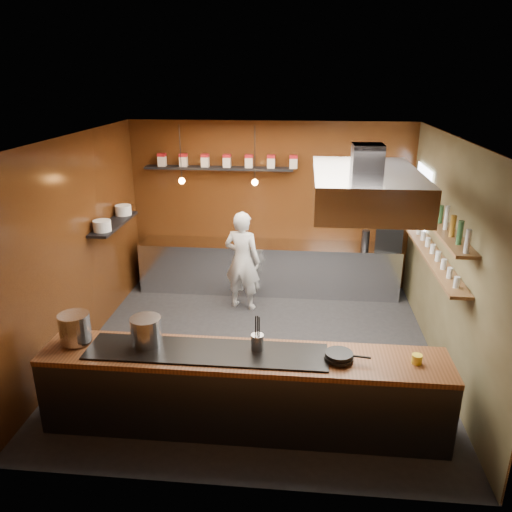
# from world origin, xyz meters

# --- Properties ---
(floor) EXTENTS (5.00, 5.00, 0.00)m
(floor) POSITION_xyz_m (0.00, 0.00, 0.00)
(floor) COLOR black
(floor) RESTS_ON ground
(back_wall) EXTENTS (5.00, 0.00, 5.00)m
(back_wall) POSITION_xyz_m (0.00, 2.50, 1.50)
(back_wall) COLOR #321309
(back_wall) RESTS_ON ground
(left_wall) EXTENTS (0.00, 5.00, 5.00)m
(left_wall) POSITION_xyz_m (-2.50, 0.00, 1.50)
(left_wall) COLOR #321309
(left_wall) RESTS_ON ground
(right_wall) EXTENTS (0.00, 5.00, 5.00)m
(right_wall) POSITION_xyz_m (2.50, 0.00, 1.50)
(right_wall) COLOR #4E472C
(right_wall) RESTS_ON ground
(ceiling) EXTENTS (5.00, 5.00, 0.00)m
(ceiling) POSITION_xyz_m (0.00, 0.00, 3.00)
(ceiling) COLOR silver
(ceiling) RESTS_ON back_wall
(window_pane) EXTENTS (0.00, 1.00, 1.00)m
(window_pane) POSITION_xyz_m (2.45, 1.70, 1.90)
(window_pane) COLOR white
(window_pane) RESTS_ON right_wall
(prep_counter) EXTENTS (4.60, 0.65, 0.90)m
(prep_counter) POSITION_xyz_m (0.00, 2.17, 0.45)
(prep_counter) COLOR silver
(prep_counter) RESTS_ON floor
(pass_counter) EXTENTS (4.40, 0.72, 0.94)m
(pass_counter) POSITION_xyz_m (-0.00, -1.60, 0.47)
(pass_counter) COLOR #38383D
(pass_counter) RESTS_ON floor
(tin_shelf) EXTENTS (2.60, 0.26, 0.04)m
(tin_shelf) POSITION_xyz_m (-0.90, 2.36, 2.20)
(tin_shelf) COLOR black
(tin_shelf) RESTS_ON back_wall
(plate_shelf) EXTENTS (0.30, 1.40, 0.04)m
(plate_shelf) POSITION_xyz_m (-2.34, 1.00, 1.55)
(plate_shelf) COLOR black
(plate_shelf) RESTS_ON left_wall
(bottle_shelf_upper) EXTENTS (0.26, 2.80, 0.04)m
(bottle_shelf_upper) POSITION_xyz_m (2.34, 0.30, 1.92)
(bottle_shelf_upper) COLOR brown
(bottle_shelf_upper) RESTS_ON right_wall
(bottle_shelf_lower) EXTENTS (0.26, 2.80, 0.04)m
(bottle_shelf_lower) POSITION_xyz_m (2.34, 0.30, 1.45)
(bottle_shelf_lower) COLOR brown
(bottle_shelf_lower) RESTS_ON right_wall
(extractor_hood) EXTENTS (1.20, 2.00, 0.72)m
(extractor_hood) POSITION_xyz_m (1.30, -0.40, 2.51)
(extractor_hood) COLOR #38383D
(extractor_hood) RESTS_ON ceiling
(pendant_left) EXTENTS (0.10, 0.10, 0.95)m
(pendant_left) POSITION_xyz_m (-1.40, 1.70, 2.15)
(pendant_left) COLOR black
(pendant_left) RESTS_ON ceiling
(pendant_right) EXTENTS (0.10, 0.10, 0.95)m
(pendant_right) POSITION_xyz_m (-0.20, 1.70, 2.15)
(pendant_right) COLOR black
(pendant_right) RESTS_ON ceiling
(storage_tins) EXTENTS (2.43, 0.13, 0.22)m
(storage_tins) POSITION_xyz_m (-0.75, 2.36, 2.33)
(storage_tins) COLOR beige
(storage_tins) RESTS_ON tin_shelf
(plate_stacks) EXTENTS (0.26, 1.16, 0.16)m
(plate_stacks) POSITION_xyz_m (-2.34, 1.00, 1.65)
(plate_stacks) COLOR white
(plate_stacks) RESTS_ON plate_shelf
(bottles) EXTENTS (0.06, 2.66, 0.24)m
(bottles) POSITION_xyz_m (2.34, 0.30, 2.06)
(bottles) COLOR silver
(bottles) RESTS_ON bottle_shelf_upper
(wine_glasses) EXTENTS (0.07, 2.37, 0.13)m
(wine_glasses) POSITION_xyz_m (2.34, 0.30, 1.53)
(wine_glasses) COLOR silver
(wine_glasses) RESTS_ON bottle_shelf_lower
(stockpot_large) EXTENTS (0.35, 0.35, 0.33)m
(stockpot_large) POSITION_xyz_m (-1.88, -1.53, 1.11)
(stockpot_large) COLOR silver
(stockpot_large) RESTS_ON pass_counter
(stockpot_small) EXTENTS (0.39, 0.39, 0.32)m
(stockpot_small) POSITION_xyz_m (-1.08, -1.51, 1.10)
(stockpot_small) COLOR #B8BABF
(stockpot_small) RESTS_ON pass_counter
(utensil_crock) EXTENTS (0.18, 0.18, 0.18)m
(utensil_crock) POSITION_xyz_m (0.15, -1.52, 1.03)
(utensil_crock) COLOR #B0B2B7
(utensil_crock) RESTS_ON pass_counter
(frying_pan) EXTENTS (0.48, 0.31, 0.08)m
(frying_pan) POSITION_xyz_m (1.01, -1.63, 0.98)
(frying_pan) COLOR black
(frying_pan) RESTS_ON pass_counter
(butter_jar) EXTENTS (0.14, 0.14, 0.10)m
(butter_jar) POSITION_xyz_m (1.81, -1.60, 0.97)
(butter_jar) COLOR yellow
(butter_jar) RESTS_ON pass_counter
(espresso_machine) EXTENTS (0.52, 0.51, 0.45)m
(espresso_machine) POSITION_xyz_m (2.08, 2.10, 1.12)
(espresso_machine) COLOR black
(espresso_machine) RESTS_ON prep_counter
(chef) EXTENTS (0.70, 0.55, 1.68)m
(chef) POSITION_xyz_m (-0.38, 1.43, 0.84)
(chef) COLOR white
(chef) RESTS_ON floor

